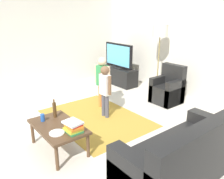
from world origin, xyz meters
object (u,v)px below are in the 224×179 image
(armchair, at_px, (168,90))
(plate, at_px, (57,133))
(floor_lamp, at_px, (160,35))
(coffee_table, at_px, (58,128))
(child_center, at_px, (105,87))
(tv, at_px, (119,56))
(tv_remote, at_px, (66,124))
(book_stack, at_px, (73,127))
(tv_stand, at_px, (119,76))
(child_near_tv, at_px, (102,78))
(bottle, at_px, (55,110))
(soda_can, at_px, (43,118))
(couch, at_px, (186,158))

(armchair, height_order, plate, armchair)
(armchair, bearing_deg, floor_lamp, 159.72)
(coffee_table, bearing_deg, child_center, 111.79)
(tv, relative_size, tv_remote, 6.47)
(child_center, relative_size, book_stack, 3.68)
(book_stack, bearing_deg, plate, -113.81)
(tv_stand, xyz_separation_m, child_near_tv, (1.14, -1.44, 0.45))
(child_near_tv, bearing_deg, armchair, 62.81)
(floor_lamp, relative_size, coffee_table, 1.78)
(tv, height_order, floor_lamp, floor_lamp)
(tv_stand, height_order, bottle, bottle)
(tv_stand, distance_m, plate, 3.89)
(tv, xyz_separation_m, child_center, (1.58, -1.68, -0.20))
(book_stack, xyz_separation_m, tv_remote, (-0.27, 0.02, -0.07))
(tv_remote, bearing_deg, armchair, 74.86)
(child_near_tv, bearing_deg, soda_can, -67.95)
(couch, xyz_separation_m, child_center, (-2.14, 0.31, 0.36))
(coffee_table, bearing_deg, tv_stand, 125.07)
(child_center, bearing_deg, bottle, -79.68)
(book_stack, relative_size, soda_can, 2.43)
(tv, bearing_deg, coffee_table, -54.74)
(armchair, height_order, soda_can, armchair)
(floor_lamp, distance_m, tv_remote, 3.32)
(tv_stand, bearing_deg, coffee_table, -54.93)
(tv_stand, xyz_separation_m, couch, (3.72, -2.01, 0.05))
(tv, xyz_separation_m, tv_remote, (2.15, -2.85, -0.42))
(tv_stand, distance_m, child_center, 2.36)
(couch, height_order, coffee_table, couch)
(tv, distance_m, tv_remote, 3.60)
(child_near_tv, height_order, coffee_table, child_near_tv)
(tv, xyz_separation_m, book_stack, (2.42, -2.88, -0.35))
(floor_lamp, xyz_separation_m, soda_can, (0.47, -3.27, -1.06))
(bottle, xyz_separation_m, tv_remote, (0.35, 0.02, -0.12))
(tv, bearing_deg, plate, -53.10)
(tv_stand, relative_size, child_center, 1.12)
(child_center, height_order, bottle, child_center)
(child_near_tv, xyz_separation_m, soda_can, (0.68, -1.67, -0.21))
(book_stack, distance_m, plate, 0.25)
(floor_lamp, xyz_separation_m, child_near_tv, (-0.20, -1.59, -0.85))
(tv, relative_size, child_near_tv, 0.96)
(child_center, bearing_deg, coffee_table, -68.21)
(tv_remote, bearing_deg, couch, 7.85)
(tv_stand, xyz_separation_m, tv, (-0.00, -0.02, 0.60))
(coffee_table, bearing_deg, plate, -28.58)
(tv_remote, bearing_deg, bottle, 162.36)
(tv_stand, height_order, floor_lamp, floor_lamp)
(couch, bearing_deg, book_stack, -145.82)
(floor_lamp, bearing_deg, tv, -172.69)
(child_near_tv, relative_size, child_center, 1.07)
(tv_remote, xyz_separation_m, soda_can, (-0.33, -0.24, 0.05))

